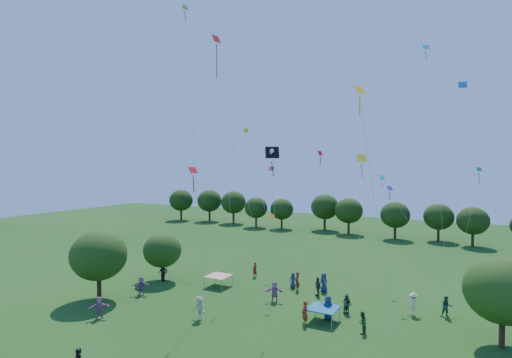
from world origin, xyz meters
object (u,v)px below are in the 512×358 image
object	(u,v)px
tent_blue	(323,308)
pirate_kite	(273,156)
tent_red_stripe	(219,276)
near_tree_east	(503,291)
red_high_kite	(219,79)
near_tree_north	(162,250)
near_tree_west	(99,255)

from	to	relation	value
tent_blue	pirate_kite	distance (m)	12.50
tent_red_stripe	pirate_kite	xyz separation A→B (m)	(8.09, -4.17, 11.83)
tent_blue	pirate_kite	size ratio (longest dim) A/B	0.18
near_tree_east	red_high_kite	bearing A→B (deg)	-177.21
tent_red_stripe	near_tree_east	bearing A→B (deg)	-5.32
near_tree_north	tent_red_stripe	world-z (taller)	near_tree_north
near_tree_west	near_tree_north	xyz separation A→B (m)	(0.98, 7.25, -0.80)
near_tree_north	near_tree_east	world-z (taller)	near_tree_east
tent_blue	red_high_kite	xyz separation A→B (m)	(-9.75, 0.32, 18.64)
near_tree_west	near_tree_north	world-z (taller)	near_tree_west
tent_blue	near_tree_north	bearing A→B (deg)	172.29
tent_red_stripe	red_high_kite	bearing A→B (deg)	-54.49
near_tree_east	tent_blue	distance (m)	12.28
near_tree_north	red_high_kite	world-z (taller)	red_high_kite
red_high_kite	tent_red_stripe	bearing A→B (deg)	125.51
red_high_kite	near_tree_north	bearing A→B (deg)	165.87
near_tree_west	red_high_kite	world-z (taller)	red_high_kite
near_tree_west	tent_blue	distance (m)	20.17
near_tree_west	near_tree_north	size ratio (longest dim) A/B	1.25
near_tree_east	red_high_kite	size ratio (longest dim) A/B	0.27
near_tree_east	tent_red_stripe	bearing A→B (deg)	174.68
near_tree_east	tent_blue	bearing A→B (deg)	-173.42
tent_blue	tent_red_stripe	bearing A→B (deg)	163.41
near_tree_east	pirate_kite	world-z (taller)	pirate_kite
tent_red_stripe	red_high_kite	xyz separation A→B (m)	(2.35, -3.29, 18.64)
near_tree_north	near_tree_east	size ratio (longest dim) A/B	0.83
near_tree_west	pirate_kite	bearing A→B (deg)	15.29
near_tree_east	tent_red_stripe	xyz separation A→B (m)	(-23.98, 2.23, -2.80)
tent_blue	pirate_kite	world-z (taller)	pirate_kite
near_tree_north	tent_red_stripe	bearing A→B (deg)	10.03
near_tree_east	red_high_kite	distance (m)	26.83
pirate_kite	near_tree_west	bearing A→B (deg)	-164.71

